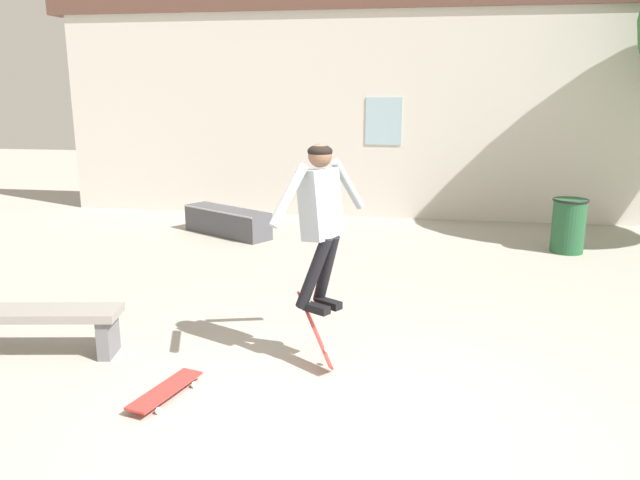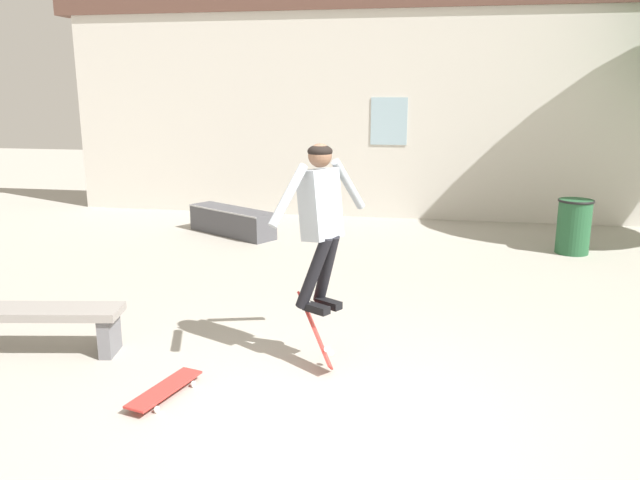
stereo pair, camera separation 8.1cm
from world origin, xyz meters
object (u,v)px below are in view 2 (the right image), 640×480
at_px(skateboard_resting, 165,389).
at_px(skateboard_flipping, 315,330).
at_px(skate_ledge, 232,221).
at_px(trash_bin, 574,225).
at_px(skater, 320,212).
at_px(park_bench, 25,320).

bearing_deg(skateboard_resting, skateboard_flipping, 140.47).
distance_m(skate_ledge, trash_bin, 5.67).
xyz_separation_m(skater, skateboard_resting, (-1.16, -0.90, -1.37)).
relative_size(skater, skateboard_flipping, 2.30).
height_order(park_bench, skate_ledge, same).
distance_m(skate_ledge, skateboard_flipping, 5.61).
xyz_separation_m(skate_ledge, skater, (2.51, -4.97, 1.21)).
distance_m(park_bench, trash_bin, 7.81).
bearing_deg(park_bench, skate_ledge, 76.35).
bearing_deg(park_bench, skater, -3.95).
distance_m(skate_ledge, skateboard_resting, 6.02).
distance_m(skate_ledge, skater, 5.69).
relative_size(park_bench, skater, 1.24).
bearing_deg(skater, skate_ledge, 147.80).
bearing_deg(skate_ledge, park_bench, -62.65).
bearing_deg(skate_ledge, skateboard_resting, -46.05).
relative_size(park_bench, trash_bin, 2.21).
distance_m(park_bench, skater, 3.06).
bearing_deg(skateboard_flipping, skater, 111.88).
height_order(park_bench, skater, skater).
distance_m(park_bench, skate_ledge, 5.28).
bearing_deg(skateboard_flipping, skate_ledge, 163.00).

